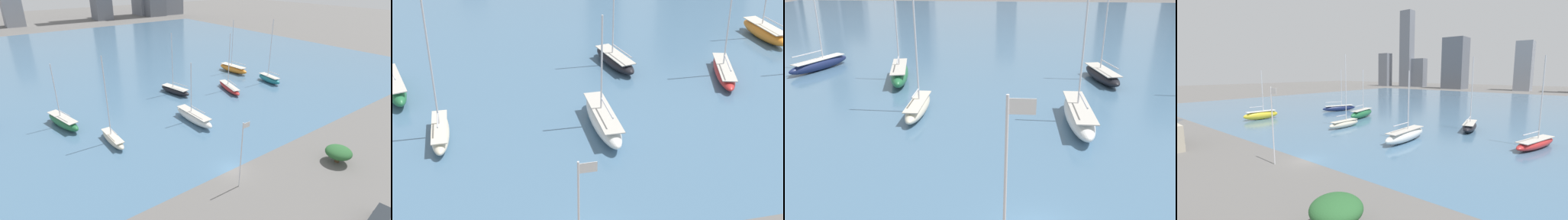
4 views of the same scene
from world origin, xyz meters
The scene contains 7 objects.
harbor_water centered at (0.00, 70.00, 0.00)m, with size 180.00×140.00×0.00m.
flag_pole centered at (-1.81, -3.35, 5.27)m, with size 1.24×0.14×9.61m.
sailboat_black centered at (10.30, 31.18, 0.93)m, with size 4.19×9.27×14.32m.
sailboat_green centered at (-16.07, 29.07, 1.11)m, with size 4.46×10.43×12.04m.
sailboat_cream centered at (-10.99, 17.81, 0.91)m, with size 1.80×8.10×14.98m.
sailboat_white centered at (4.86, 16.20, 1.06)m, with size 2.40×10.85×11.60m.
sailboat_navy centered at (-29.22, 33.82, 0.91)m, with size 5.60×10.22×12.23m.
Camera 3 is at (-1.86, -17.90, 14.56)m, focal length 35.00 mm.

